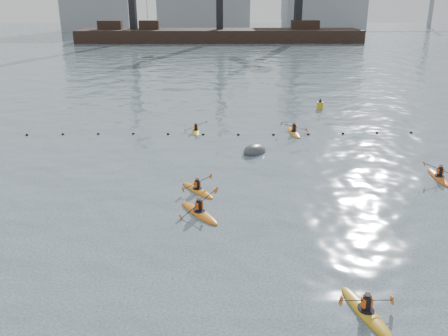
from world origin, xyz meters
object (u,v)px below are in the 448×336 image
at_px(kayaker_4, 439,177).
at_px(kayaker_5, 196,131).
at_px(kayaker_1, 366,311).
at_px(kayaker_2, 197,189).
at_px(kayaker_0, 199,212).
at_px(nav_buoy, 320,105).
at_px(mooring_buoy, 255,152).
at_px(kayaker_3, 294,132).

relative_size(kayaker_4, kayaker_5, 1.18).
bearing_deg(kayaker_1, kayaker_2, 104.81).
xyz_separation_m(kayaker_0, kayaker_2, (-0.22, 3.22, -0.01)).
relative_size(kayaker_2, nav_buoy, 2.37).
xyz_separation_m(kayaker_1, kayaker_2, (-6.73, 11.93, -0.01)).
height_order(kayaker_5, mooring_buoy, kayaker_5).
relative_size(kayaker_4, mooring_buoy, 1.44).
xyz_separation_m(kayaker_2, kayaker_5, (-0.63, 13.37, -0.01)).
height_order(kayaker_0, nav_buoy, kayaker_0).
xyz_separation_m(kayaker_1, mooring_buoy, (-2.63, 19.51, -0.10)).
bearing_deg(kayaker_2, kayaker_3, 22.73).
bearing_deg(kayaker_3, kayaker_5, 170.14).
height_order(mooring_buoy, nav_buoy, nav_buoy).
bearing_deg(kayaker_4, kayaker_3, -51.99).
height_order(kayaker_4, mooring_buoy, kayaker_4).
height_order(kayaker_0, mooring_buoy, kayaker_0).
xyz_separation_m(kayaker_1, kayaker_4, (8.91, 13.79, 0.00)).
bearing_deg(kayaker_1, kayaker_0, 112.18).
bearing_deg(kayaker_2, kayaker_5, 57.02).
xyz_separation_m(kayaker_2, mooring_buoy, (4.10, 7.57, -0.10)).
relative_size(kayaker_0, kayaker_3, 0.94).
relative_size(kayaker_1, mooring_buoy, 1.41).
xyz_separation_m(kayaker_3, kayaker_5, (-8.47, 0.62, -0.02)).
relative_size(kayaker_4, nav_buoy, 2.84).
xyz_separation_m(kayaker_1, nav_buoy, (5.29, 33.98, 0.27)).
bearing_deg(kayaker_0, kayaker_4, -15.31).
distance_m(kayaker_5, mooring_buoy, 7.49).
height_order(kayaker_2, kayaker_4, kayaker_4).
relative_size(kayaker_3, nav_buoy, 2.86).
bearing_deg(kayaker_3, kayaker_0, -121.18).
bearing_deg(kayaker_4, nav_buoy, -77.40).
height_order(kayaker_2, kayaker_5, kayaker_5).
distance_m(kayaker_0, kayaker_4, 16.24).
relative_size(kayaker_1, nav_buoy, 2.79).
relative_size(kayaker_2, kayaker_4, 0.83).
height_order(kayaker_2, kayaker_3, kayaker_3).
bearing_deg(kayaker_4, kayaker_1, 59.54).
bearing_deg(kayaker_0, kayaker_2, 60.32).
xyz_separation_m(kayaker_0, kayaker_5, (-0.85, 16.60, -0.02)).
xyz_separation_m(kayaker_3, kayaker_4, (7.80, -10.90, -0.00)).
bearing_deg(kayaker_1, kayaker_5, 91.61).
bearing_deg(nav_buoy, kayaker_4, -79.82).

